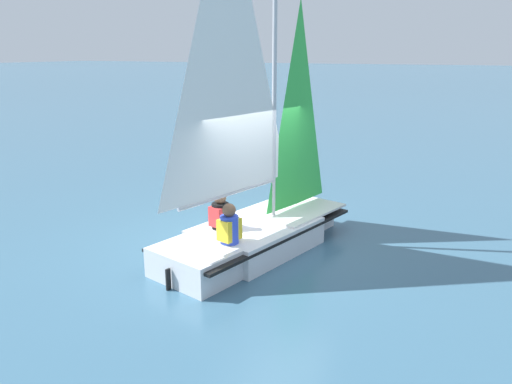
% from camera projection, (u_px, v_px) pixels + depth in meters
% --- Properties ---
extents(ground_plane, '(260.00, 260.00, 0.00)m').
position_uv_depth(ground_plane, '(256.00, 249.00, 9.13)').
color(ground_plane, '#38607A').
extents(sailboat_main, '(4.23, 2.44, 6.07)m').
position_uv_depth(sailboat_main, '(254.00, 203.00, 8.84)').
color(sailboat_main, silver).
rests_on(sailboat_main, ground_plane).
extents(sailor_helm, '(0.39, 0.36, 1.16)m').
position_uv_depth(sailor_helm, '(220.00, 221.00, 8.75)').
color(sailor_helm, black).
rests_on(sailor_helm, ground_plane).
extents(sailor_crew, '(0.39, 0.36, 1.16)m').
position_uv_depth(sailor_crew, '(229.00, 236.00, 8.08)').
color(sailor_crew, black).
rests_on(sailor_crew, ground_plane).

